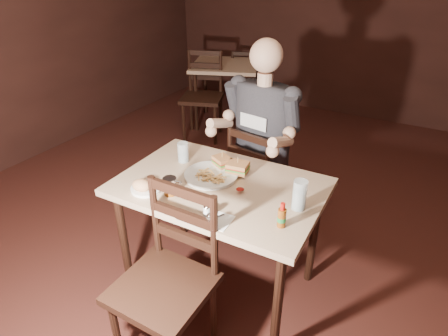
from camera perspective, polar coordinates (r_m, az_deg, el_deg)
The scene contains 24 objects.
room_shell at distance 1.85m, azimuth 8.96°, elevation 13.39°, with size 7.00×7.00×7.00m.
main_table at distance 2.18m, azimuth -0.65°, elevation -4.33°, with size 1.18×0.80×0.77m.
bg_table at distance 4.81m, azimuth 0.21°, elevation 14.58°, with size 1.04×1.04×0.77m.
chair_far at distance 2.88m, azimuth 5.58°, elevation -1.49°, with size 0.40×0.44×0.86m, color black, non-canonical shape.
chair_near at distance 1.95m, azimuth -9.34°, elevation -17.58°, with size 0.44×0.49×0.96m, color black, non-canonical shape.
bg_chair_far at distance 5.35m, azimuth 3.17°, elevation 13.21°, with size 0.39×0.43×0.85m, color black, non-canonical shape.
bg_chair_near at distance 4.42m, azimuth -3.37°, elevation 10.67°, with size 0.46×0.50×0.99m, color black, non-canonical shape.
diner at distance 2.61m, azimuth 5.48°, elevation 7.96°, with size 0.59×0.46×1.02m, color #323035, non-canonical shape.
dinner_plate at distance 2.20m, azimuth -1.98°, elevation -1.15°, with size 0.31×0.31×0.02m, color white.
sandwich_left at distance 2.27m, azimuth -0.28°, elevation 1.40°, with size 0.11×0.09×0.09m, color #BA783F, non-canonical shape.
sandwich_right at distance 2.20m, azimuth 2.11°, elevation 0.58°, with size 0.12×0.10×0.10m, color #BA783F, non-canonical shape.
fries_pile at distance 2.15m, azimuth -2.21°, elevation -1.17°, with size 0.22×0.16×0.04m, color tan, non-canonical shape.
ketchup_dollop at distance 2.05m, azimuth 2.46°, elevation -3.25°, with size 0.04×0.04×0.01m, color maroon.
glass_left at distance 2.36m, azimuth -6.26°, elevation 2.40°, with size 0.07×0.07×0.13m, color silver.
glass_right at distance 1.93m, azimuth 11.44°, elevation -4.05°, with size 0.07×0.07×0.16m, color silver.
hot_sauce at distance 1.80m, azimuth 8.83°, elevation -7.09°, with size 0.04×0.04×0.13m, color brown, non-canonical shape.
salt_shaker at distance 1.86m, azimuth -2.60°, elevation -6.59°, with size 0.04×0.04×0.07m, color white, non-canonical shape.
pepper_shaker at distance 1.80m, azimuth -2.11°, elevation -7.94°, with size 0.04×0.04×0.07m, color #38332D, non-canonical shape.
syrup_dispenser at distance 2.05m, azimuth -8.23°, elevation -2.74°, with size 0.08×0.08×0.10m, color brown, non-canonical shape.
napkin at distance 1.86m, azimuth -1.19°, elevation -7.91°, with size 0.15×0.14×0.00m, color white.
knife at distance 1.87m, azimuth -1.41°, elevation -7.48°, with size 0.01×0.23×0.01m, color silver.
fork at distance 1.86m, azimuth -1.97°, elevation -7.79°, with size 0.01×0.15×0.00m, color silver.
side_plate at distance 2.12m, azimuth -11.71°, elevation -3.17°, with size 0.17×0.17×0.01m, color white.
bread_roll at distance 2.09m, azimuth -12.45°, elevation -2.58°, with size 0.11×0.09×0.06m, color tan.
Camera 1 is at (0.62, -1.67, 1.89)m, focal length 30.00 mm.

